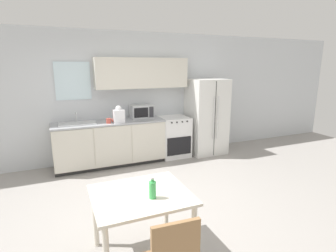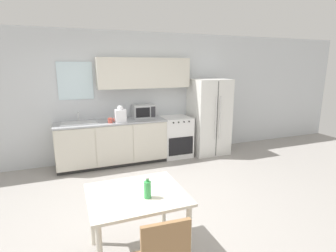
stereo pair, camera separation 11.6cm
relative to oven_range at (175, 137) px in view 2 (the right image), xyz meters
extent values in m
plane|color=gray|center=(-1.14, -1.97, -0.44)|extent=(12.00, 12.00, 0.00)
cube|color=silver|center=(-1.14, 0.34, 0.91)|extent=(12.00, 0.06, 2.70)
cube|color=silver|center=(-2.03, 0.30, 1.27)|extent=(0.66, 0.04, 0.73)
cube|color=beige|center=(-0.66, 0.15, 1.41)|extent=(1.95, 0.32, 0.62)
cube|color=#333333|center=(-1.41, 0.02, -0.40)|extent=(2.17, 0.57, 0.08)
cube|color=beige|center=(-1.41, -0.01, 0.04)|extent=(2.17, 0.63, 0.80)
cube|color=beige|center=(-2.14, -0.33, 0.04)|extent=(0.70, 0.01, 0.78)
cube|color=beige|center=(-1.41, -0.33, 0.04)|extent=(0.70, 0.01, 0.78)
cube|color=beige|center=(-0.69, -0.33, 0.04)|extent=(0.70, 0.01, 0.78)
cube|color=#9EA0A5|center=(-1.41, -0.01, 0.45)|extent=(2.19, 0.66, 0.03)
cube|color=white|center=(0.00, 0.00, 0.00)|extent=(0.64, 0.61, 0.89)
cube|color=black|center=(0.00, -0.31, -0.13)|extent=(0.56, 0.01, 0.39)
cylinder|color=#262626|center=(-0.18, -0.32, 0.40)|extent=(0.03, 0.02, 0.03)
cylinder|color=#262626|center=(-0.06, -0.32, 0.40)|extent=(0.03, 0.02, 0.03)
cylinder|color=#262626|center=(0.06, -0.32, 0.40)|extent=(0.03, 0.02, 0.03)
cylinder|color=#262626|center=(0.18, -0.32, 0.40)|extent=(0.03, 0.02, 0.03)
cube|color=silver|center=(0.81, -0.05, 0.41)|extent=(0.82, 0.72, 1.71)
cube|color=#3F3F3F|center=(0.81, -0.41, 0.41)|extent=(0.01, 0.01, 1.65)
cylinder|color=silver|center=(0.76, -0.44, 0.44)|extent=(0.02, 0.02, 0.94)
cylinder|color=silver|center=(0.86, -0.44, 0.44)|extent=(0.02, 0.02, 0.94)
cube|color=#B7BABC|center=(-2.03, -0.01, 0.48)|extent=(0.68, 0.38, 0.02)
cylinder|color=silver|center=(-2.03, 0.14, 0.57)|extent=(0.02, 0.02, 0.18)
cylinder|color=silver|center=(-2.03, 0.07, 0.65)|extent=(0.02, 0.14, 0.02)
cube|color=#B7BABC|center=(-0.70, 0.12, 0.61)|extent=(0.47, 0.31, 0.28)
cube|color=black|center=(-0.75, -0.04, 0.61)|extent=(0.30, 0.01, 0.20)
cube|color=#2D2D33|center=(-0.53, -0.04, 0.61)|extent=(0.09, 0.01, 0.22)
cylinder|color=#BF4C3F|center=(-1.46, -0.18, 0.52)|extent=(0.09, 0.09, 0.10)
torus|color=#BF4C3F|center=(-1.39, -0.18, 0.52)|extent=(0.02, 0.07, 0.07)
cube|color=white|center=(-1.26, -0.18, 0.59)|extent=(0.21, 0.18, 0.25)
sphere|color=white|center=(-1.26, -0.18, 0.74)|extent=(0.12, 0.12, 0.11)
cube|color=beige|center=(-1.63, -2.84, 0.27)|extent=(0.97, 0.84, 0.03)
cylinder|color=beige|center=(-1.20, -3.20, -0.10)|extent=(0.06, 0.06, 0.70)
cylinder|color=beige|center=(-2.06, -2.48, -0.10)|extent=(0.06, 0.06, 0.70)
cylinder|color=beige|center=(-1.20, -2.48, -0.10)|extent=(0.06, 0.06, 0.70)
cube|color=#997047|center=(-1.64, -3.72, 0.25)|extent=(0.37, 0.06, 0.48)
cylinder|color=#3FB259|center=(-1.55, -2.97, 0.37)|extent=(0.07, 0.07, 0.17)
cylinder|color=#3FB259|center=(-1.55, -2.97, 0.47)|extent=(0.03, 0.03, 0.03)
cylinder|color=white|center=(-1.55, -2.97, 0.50)|extent=(0.04, 0.04, 0.02)
camera|label=1|loc=(-2.32, -5.19, 1.55)|focal=28.00mm
camera|label=2|loc=(-2.21, -5.24, 1.55)|focal=28.00mm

